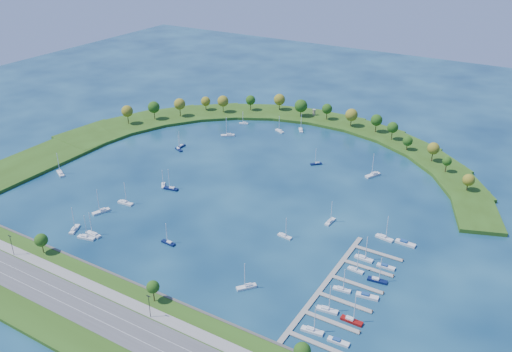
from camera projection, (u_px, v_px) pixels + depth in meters
The scene contains 38 objects.
ground at pixel (244, 184), 305.66m from camera, with size 700.00×700.00×0.00m, color #072040.
south_shoreline at pixel (79, 303), 210.75m from camera, with size 420.00×43.10×11.60m.
breakwater at pixel (224, 138), 363.94m from camera, with size 286.74×247.64×2.00m.
breakwater_trees at pixel (282, 113), 381.08m from camera, with size 239.42×91.22×13.75m.
harbor_tower at pixel (314, 112), 401.26m from camera, with size 2.60×2.60×4.62m.
dock_system at pixel (341, 290), 219.43m from camera, with size 24.28×82.00×1.60m.
moored_boat_0 at pixel (86, 237), 253.89m from camera, with size 9.18×4.44×13.01m.
moored_boat_1 at pixel (373, 174), 313.95m from camera, with size 6.92×10.27×14.77m.
moored_boat_2 at pixel (228, 135), 369.62m from camera, with size 9.07×7.69×13.76m.
moored_boat_3 at pixel (285, 236), 255.04m from camera, with size 7.57×2.87×10.86m.
moored_boat_4 at pixel (93, 234), 256.28m from camera, with size 8.76×2.94×12.69m.
moored_boat_5 at pixel (163, 185), 302.32m from camera, with size 6.12×6.79×10.53m.
moored_boat_6 at pixel (316, 163), 328.31m from camera, with size 6.62×6.43×10.60m.
moored_boat_7 at pixel (280, 131), 377.07m from camera, with size 8.09×5.37×11.62m.
moored_boat_8 at pixel (60, 173), 315.78m from camera, with size 9.50×6.67×13.75m.
moored_boat_9 at pixel (179, 149), 348.06m from camera, with size 7.42×4.84×10.62m.
moored_boat_10 at pixel (330, 221), 266.97m from camera, with size 2.77×8.09×11.69m.
moored_boat_11 at pixel (181, 146), 352.06m from camera, with size 2.48×8.14×11.88m.
moored_boat_12 at pixel (247, 286), 220.51m from camera, with size 7.25×8.04×12.47m.
moored_boat_13 at pixel (125, 202), 284.01m from camera, with size 9.04×3.14×13.05m.
moored_boat_14 at pixel (101, 211), 275.91m from camera, with size 5.64×9.52×13.53m.
moored_boat_15 at pixel (171, 188), 298.71m from camera, with size 8.79×3.82×12.50m.
moored_boat_16 at pixel (301, 130), 378.31m from camera, with size 6.62×8.43×12.49m.
moored_boat_17 at pixel (244, 123), 390.96m from camera, with size 6.74×4.27×9.63m.
moored_boat_18 at pixel (168, 242), 250.02m from camera, with size 7.53×2.53×10.90m.
moored_boat_19 at pixel (74, 229), 260.42m from camera, with size 5.71×8.68×12.45m.
docked_boat_0 at pixel (312, 330), 197.44m from camera, with size 8.75×3.36×12.55m.
docked_boat_1 at pixel (338, 341), 192.65m from camera, with size 8.18×2.63×1.65m.
docked_boat_2 at pixel (327, 309), 207.78m from camera, with size 8.78×3.52×12.54m.
docked_boat_3 at pixel (352, 320), 202.34m from camera, with size 8.67×2.54×12.69m.
docked_boat_4 at pixel (342, 289), 219.10m from camera, with size 7.64×2.96×10.94m.
docked_boat_5 at pixel (367, 296), 215.32m from camera, with size 9.35×3.93×1.85m.
docked_boat_6 at pixel (356, 269), 231.00m from camera, with size 7.38×2.62×10.64m.
docked_boat_7 at pixel (377, 280), 224.48m from camera, with size 8.51×3.27×12.19m.
docked_boat_8 at pixel (364, 258), 238.58m from camera, with size 8.49×2.70×12.34m.
docked_boat_9 at pixel (386, 267), 233.25m from camera, with size 8.11×2.55×1.64m.
docked_boat_10 at pixel (384, 237), 253.58m from camera, with size 8.92×3.71×12.72m.
docked_boat_11 at pixel (405, 243), 249.62m from camera, with size 9.64×3.27×1.94m.
Camera 1 is at (145.31, -229.75, 139.99)m, focal length 37.45 mm.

